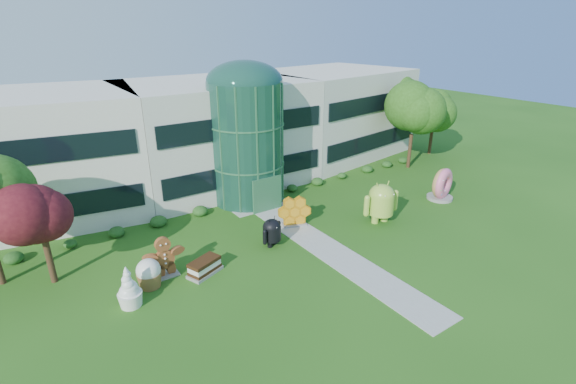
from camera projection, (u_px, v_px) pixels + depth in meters
ground at (341, 258)px, 26.68m from camera, size 140.00×140.00×0.00m
building at (215, 132)px, 38.72m from camera, size 46.00×15.00×9.30m
atrium at (247, 143)px, 34.03m from camera, size 6.00×6.00×9.80m
walkway at (322, 245)px, 28.20m from camera, size 2.40×20.00×0.04m
tree_red at (44, 236)px, 23.16m from camera, size 4.00×4.00×6.00m
trees_backdrop at (241, 149)px, 35.06m from camera, size 52.00×8.00×8.40m
android_green at (381, 200)px, 31.00m from camera, size 3.43×2.58×3.54m
android_black at (272, 230)px, 27.83m from camera, size 2.35×2.00×2.26m
donut at (442, 184)px, 35.27m from camera, size 2.90×1.85×2.79m
gingerbread at (164, 257)px, 24.38m from camera, size 2.79×1.08×2.57m
ice_cream_sandwich at (205, 267)px, 24.87m from camera, size 2.37×1.77×0.95m
honeycomb at (294, 213)px, 30.71m from camera, size 2.78×1.81×2.06m
froyo at (129, 287)px, 21.76m from camera, size 1.41×1.41×2.36m
cupcake at (149, 273)px, 23.47m from camera, size 1.73×1.73×1.76m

